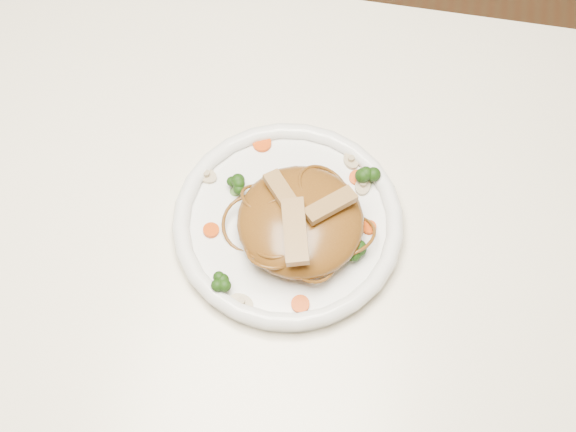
# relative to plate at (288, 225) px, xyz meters

# --- Properties ---
(ground) EXTENTS (4.00, 4.00, 0.00)m
(ground) POSITION_rel_plate_xyz_m (-0.07, -0.04, -0.76)
(ground) COLOR brown
(ground) RESTS_ON ground
(table) EXTENTS (1.20, 0.80, 0.75)m
(table) POSITION_rel_plate_xyz_m (-0.07, -0.04, -0.11)
(table) COLOR white
(table) RESTS_ON ground
(plate) EXTENTS (0.31, 0.31, 0.02)m
(plate) POSITION_rel_plate_xyz_m (0.00, 0.00, 0.00)
(plate) COLOR white
(plate) RESTS_ON table
(noodle_mound) EXTENTS (0.16, 0.16, 0.05)m
(noodle_mound) POSITION_rel_plate_xyz_m (0.02, -0.01, 0.03)
(noodle_mound) COLOR brown
(noodle_mound) RESTS_ON plate
(chicken_a) EXTENTS (0.06, 0.06, 0.01)m
(chicken_a) POSITION_rel_plate_xyz_m (0.05, 0.00, 0.06)
(chicken_a) COLOR tan
(chicken_a) RESTS_ON noodle_mound
(chicken_b) EXTENTS (0.05, 0.06, 0.01)m
(chicken_b) POSITION_rel_plate_xyz_m (-0.01, 0.01, 0.06)
(chicken_b) COLOR tan
(chicken_b) RESTS_ON noodle_mound
(chicken_c) EXTENTS (0.04, 0.08, 0.01)m
(chicken_c) POSITION_rel_plate_xyz_m (0.01, -0.04, 0.06)
(chicken_c) COLOR tan
(chicken_c) RESTS_ON noodle_mound
(broccoli_0) EXTENTS (0.03, 0.03, 0.03)m
(broccoli_0) POSITION_rel_plate_xyz_m (0.08, 0.07, 0.02)
(broccoli_0) COLOR #1C3F0D
(broccoli_0) RESTS_ON plate
(broccoli_1) EXTENTS (0.03, 0.03, 0.03)m
(broccoli_1) POSITION_rel_plate_xyz_m (-0.07, 0.03, 0.02)
(broccoli_1) COLOR #1C3F0D
(broccoli_1) RESTS_ON plate
(broccoli_2) EXTENTS (0.03, 0.03, 0.03)m
(broccoli_2) POSITION_rel_plate_xyz_m (-0.06, -0.09, 0.02)
(broccoli_2) COLOR #1C3F0D
(broccoli_2) RESTS_ON plate
(broccoli_3) EXTENTS (0.03, 0.03, 0.03)m
(broccoli_3) POSITION_rel_plate_xyz_m (0.08, -0.03, 0.02)
(broccoli_3) COLOR #1C3F0D
(broccoli_3) RESTS_ON plate
(carrot_0) EXTENTS (0.02, 0.02, 0.00)m
(carrot_0) POSITION_rel_plate_xyz_m (0.07, 0.07, 0.01)
(carrot_0) COLOR red
(carrot_0) RESTS_ON plate
(carrot_1) EXTENTS (0.02, 0.02, 0.00)m
(carrot_1) POSITION_rel_plate_xyz_m (-0.08, -0.03, 0.01)
(carrot_1) COLOR red
(carrot_1) RESTS_ON plate
(carrot_2) EXTENTS (0.02, 0.02, 0.00)m
(carrot_2) POSITION_rel_plate_xyz_m (0.09, 0.01, 0.01)
(carrot_2) COLOR red
(carrot_2) RESTS_ON plate
(carrot_3) EXTENTS (0.03, 0.03, 0.00)m
(carrot_3) POSITION_rel_plate_xyz_m (-0.05, 0.10, 0.01)
(carrot_3) COLOR red
(carrot_3) RESTS_ON plate
(carrot_4) EXTENTS (0.02, 0.02, 0.00)m
(carrot_4) POSITION_rel_plate_xyz_m (0.03, -0.10, 0.01)
(carrot_4) COLOR red
(carrot_4) RESTS_ON plate
(mushroom_0) EXTENTS (0.03, 0.03, 0.01)m
(mushroom_0) POSITION_rel_plate_xyz_m (-0.03, -0.11, 0.01)
(mushroom_0) COLOR beige
(mushroom_0) RESTS_ON plate
(mushroom_1) EXTENTS (0.03, 0.03, 0.01)m
(mushroom_1) POSITION_rel_plate_xyz_m (0.08, 0.06, 0.01)
(mushroom_1) COLOR beige
(mushroom_1) RESTS_ON plate
(mushroom_2) EXTENTS (0.03, 0.03, 0.01)m
(mushroom_2) POSITION_rel_plate_xyz_m (-0.10, 0.04, 0.01)
(mushroom_2) COLOR beige
(mushroom_2) RESTS_ON plate
(mushroom_3) EXTENTS (0.03, 0.03, 0.01)m
(mushroom_3) POSITION_rel_plate_xyz_m (0.06, 0.09, 0.01)
(mushroom_3) COLOR beige
(mushroom_3) RESTS_ON plate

